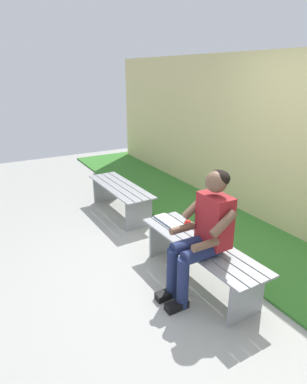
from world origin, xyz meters
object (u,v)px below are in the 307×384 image
(person_seated, at_px, (204,230))
(book_open, at_px, (169,222))
(bench_far, at_px, (120,193))
(apple, at_px, (188,223))
(bench_near, at_px, (200,252))

(person_seated, height_order, book_open, person_seated)
(bench_far, bearing_deg, apple, -176.46)
(apple, height_order, book_open, apple)
(bench_near, bearing_deg, person_seated, 148.54)
(bench_far, height_order, apple, apple)
(bench_far, xyz_separation_m, person_seated, (-2.15, 0.10, 0.36))
(book_open, bearing_deg, bench_far, -2.59)
(person_seated, distance_m, book_open, 0.76)
(apple, bearing_deg, person_seated, 159.18)
(book_open, bearing_deg, apple, -148.70)
(apple, bearing_deg, book_open, 32.90)
(bench_far, xyz_separation_m, apple, (-1.62, -0.10, 0.16))
(bench_near, distance_m, person_seated, 0.40)
(person_seated, bearing_deg, apple, -20.82)
(bench_near, xyz_separation_m, book_open, (0.56, 0.02, 0.12))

